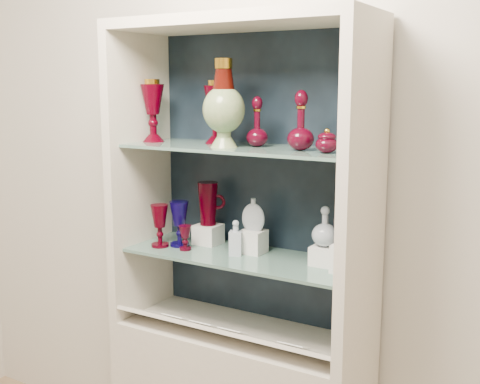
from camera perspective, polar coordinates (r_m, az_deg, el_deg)
The scene contains 30 objects.
wall_back at distance 2.44m, azimuth 2.64°, elevation 3.10°, with size 3.50×0.02×2.80m, color beige.
cabinet_back_panel at distance 2.42m, azimuth 2.29°, elevation 1.26°, with size 0.98×0.02×1.15m, color black.
cabinet_side_left at distance 2.53m, azimuth -9.39°, elevation 1.53°, with size 0.04×0.40×1.15m, color beige.
cabinet_side_right at distance 2.06m, azimuth 11.57°, elevation -0.51°, with size 0.04×0.40×1.15m, color beige.
cabinet_top_cap at distance 2.24m, azimuth -0.00°, elevation 15.82°, with size 1.00×0.40×0.04m, color beige.
shelf_lower at distance 2.34m, azimuth 0.25°, elevation -6.11°, with size 0.92×0.34×0.01m, color slate.
shelf_upper at distance 2.26m, azimuth 0.26°, elevation 4.18°, with size 0.92×0.34×0.01m, color slate.
label_ledge at distance 2.32m, azimuth -1.42°, elevation -13.15°, with size 0.92×0.18×0.01m, color beige.
label_card_0 at distance 2.44m, azimuth -6.07°, elevation -11.68°, with size 0.10×0.07×0.00m, color white.
label_card_1 at distance 2.19m, azimuth 5.10°, elevation -14.25°, with size 0.10×0.07×0.00m, color white.
label_card_2 at distance 2.30m, azimuth -0.68°, elevation -12.99°, with size 0.10×0.07×0.00m, color white.
label_card_3 at distance 2.36m, azimuth -3.40°, elevation -12.34°, with size 0.10×0.07×0.00m, color white.
pedestal_lamp_left at distance 2.47m, azimuth -8.27°, elevation 7.65°, with size 0.10×0.10×0.25m, color #46000D, non-canonical shape.
pedestal_lamp_right at distance 2.37m, azimuth -2.32°, elevation 7.58°, with size 0.09×0.09×0.25m, color #46000D, non-canonical shape.
enamel_urn at distance 2.23m, azimuth -1.55°, elevation 8.41°, with size 0.16×0.16×0.32m, color #104E1B, non-canonical shape.
ruby_decanter_a at distance 2.24m, azimuth 1.64°, elevation 6.97°, with size 0.08×0.08×0.21m, color #440213, non-canonical shape.
ruby_decanter_b at distance 2.12m, azimuth 5.80°, elevation 6.93°, with size 0.10×0.10×0.22m, color #440213, non-canonical shape.
lidded_bowl at distance 2.06m, azimuth 8.23°, elevation 4.86°, with size 0.08×0.08×0.09m, color #440213, non-canonical shape.
cobalt_goblet at distance 2.45m, azimuth -5.77°, elevation -3.02°, with size 0.08×0.08×0.18m, color #0B0538, non-canonical shape.
ruby_goblet_tall at distance 2.45m, azimuth -7.63°, elevation -3.19°, with size 0.07×0.07×0.17m, color #46000D, non-canonical shape.
ruby_goblet_small at distance 2.40m, azimuth -5.21°, elevation -4.35°, with size 0.05×0.05×0.10m, color #440213, non-canonical shape.
riser_ruby_pitcher at distance 2.49m, azimuth -3.03°, elevation -4.01°, with size 0.10×0.10×0.08m, color silver.
ruby_pitcher at distance 2.46m, azimuth -3.06°, elevation -1.11°, with size 0.13×0.08×0.18m, color #46000D, non-canonical shape.
clear_square_bottle at distance 2.31m, azimuth -0.41°, elevation -4.36°, with size 0.05×0.05×0.14m, color #A1AEBC, non-canonical shape.
riser_flat_flask at distance 2.35m, azimuth 1.26°, elevation -4.72°, with size 0.09×0.09×0.09m, color silver.
flat_flask at distance 2.33m, azimuth 1.27°, elevation -2.09°, with size 0.09×0.04×0.13m, color #A1ABB5, non-canonical shape.
riser_clear_round_decanter at distance 2.22m, azimuth 7.99°, elevation -5.99°, with size 0.09×0.09×0.07m, color silver.
clear_round_decanter at distance 2.19m, azimuth 8.05°, elevation -3.34°, with size 0.09×0.09×0.14m, color #A1AEBC, non-canonical shape.
riser_cameo_medallion at distance 2.14m, azimuth 9.83°, elevation -6.24°, with size 0.08×0.08×0.10m, color silver.
cameo_medallion at distance 2.11m, azimuth 9.92°, elevation -3.31°, with size 0.11×0.04×0.12m, color black, non-canonical shape.
Camera 1 is at (1.13, -0.39, 1.70)m, focal length 45.00 mm.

